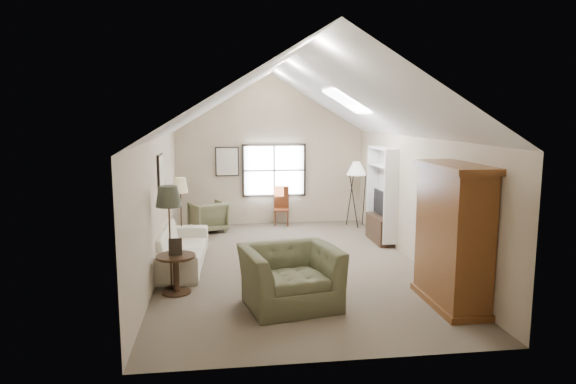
{
  "coord_description": "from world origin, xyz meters",
  "views": [
    {
      "loc": [
        -1.35,
        -9.67,
        2.95
      ],
      "look_at": [
        0.0,
        0.4,
        1.4
      ],
      "focal_mm": 32.0,
      "sensor_mm": 36.0,
      "label": 1
    }
  ],
  "objects": [
    {
      "name": "tripod_lamp",
      "position": [
        2.2,
        3.3,
        0.88
      ],
      "size": [
        0.6,
        0.6,
        1.75
      ],
      "primitive_type": null,
      "rotation": [
        0.0,
        0.0,
        0.21
      ],
      "color": "white",
      "rests_on": "ground"
    },
    {
      "name": "side_chair",
      "position": [
        0.27,
        3.7,
        0.51
      ],
      "size": [
        0.44,
        0.44,
        1.02
      ],
      "primitive_type": "cube",
      "rotation": [
        0.0,
        0.0,
        -0.12
      ],
      "color": "brown",
      "rests_on": "ground"
    },
    {
      "name": "coffee_table",
      "position": [
        -0.23,
        -0.23,
        0.23
      ],
      "size": [
        1.02,
        0.77,
        0.46
      ],
      "primitive_type": "cube",
      "rotation": [
        0.0,
        0.0,
        -0.33
      ],
      "color": "#362416",
      "rests_on": "ground"
    },
    {
      "name": "tv_alcove",
      "position": [
        2.34,
        1.6,
        1.15
      ],
      "size": [
        0.32,
        1.3,
        2.1
      ],
      "primitive_type": "cube",
      "color": "white",
      "rests_on": "ground"
    },
    {
      "name": "media_console",
      "position": [
        2.32,
        1.6,
        0.3
      ],
      "size": [
        0.34,
        1.18,
        0.6
      ],
      "primitive_type": "cube",
      "color": "#382316",
      "rests_on": "ground"
    },
    {
      "name": "window",
      "position": [
        0.1,
        3.96,
        1.45
      ],
      "size": [
        1.72,
        0.08,
        1.42
      ],
      "primitive_type": "cube",
      "color": "black",
      "rests_on": "room_shell"
    },
    {
      "name": "side_table",
      "position": [
        -2.1,
        -1.32,
        0.33
      ],
      "size": [
        0.68,
        0.68,
        0.65
      ],
      "primitive_type": "cylinder",
      "rotation": [
        0.0,
        0.0,
        -0.05
      ],
      "color": "#372216",
      "rests_on": "ground"
    },
    {
      "name": "room_shell",
      "position": [
        0.0,
        0.0,
        3.21
      ],
      "size": [
        5.01,
        8.01,
        4.0
      ],
      "color": "#695C4B",
      "rests_on": "ground"
    },
    {
      "name": "dark_lamp",
      "position": [
        -2.2,
        -1.12,
        0.91
      ],
      "size": [
        0.45,
        0.45,
        1.81
      ],
      "primitive_type": null,
      "rotation": [
        0.0,
        0.0,
        -0.05
      ],
      "color": "#26281C",
      "rests_on": "ground"
    },
    {
      "name": "skylight",
      "position": [
        1.3,
        0.9,
        3.22
      ],
      "size": [
        0.8,
        1.2,
        0.52
      ],
      "primitive_type": null,
      "color": "white",
      "rests_on": "room_shell"
    },
    {
      "name": "sofa",
      "position": [
        -2.2,
        0.28,
        0.38
      ],
      "size": [
        1.13,
        2.64,
        0.76
      ],
      "primitive_type": "imported",
      "rotation": [
        0.0,
        0.0,
        1.53
      ],
      "color": "beige",
      "rests_on": "ground"
    },
    {
      "name": "wall_art",
      "position": [
        -1.88,
        1.94,
        1.73
      ],
      "size": [
        1.97,
        3.71,
        0.88
      ],
      "color": "black",
      "rests_on": "room_shell"
    },
    {
      "name": "armoire",
      "position": [
        2.18,
        -2.4,
        1.1
      ],
      "size": [
        0.6,
        1.5,
        2.2
      ],
      "primitive_type": "cube",
      "color": "brown",
      "rests_on": "ground"
    },
    {
      "name": "tv_panel",
      "position": [
        2.32,
        1.6,
        0.92
      ],
      "size": [
        0.05,
        0.9,
        0.55
      ],
      "primitive_type": "cube",
      "color": "black",
      "rests_on": "media_console"
    },
    {
      "name": "bowl",
      "position": [
        -0.23,
        -0.23,
        0.49
      ],
      "size": [
        0.28,
        0.28,
        0.05
      ],
      "primitive_type": "imported",
      "rotation": [
        0.0,
        0.0,
        -0.33
      ],
      "color": "#3E2519",
      "rests_on": "coffee_table"
    },
    {
      "name": "armchair_far",
      "position": [
        -1.66,
        3.2,
        0.38
      ],
      "size": [
        1.08,
        1.09,
        0.76
      ],
      "primitive_type": "imported",
      "rotation": [
        0.0,
        0.0,
        3.55
      ],
      "color": "#6C6D4C",
      "rests_on": "ground"
    },
    {
      "name": "armchair_near",
      "position": [
        -0.3,
        -2.12,
        0.46
      ],
      "size": [
        1.63,
        1.49,
        0.92
      ],
      "primitive_type": "imported",
      "rotation": [
        0.0,
        0.0,
        0.2
      ],
      "color": "brown",
      "rests_on": "ground"
    },
    {
      "name": "tan_lamp",
      "position": [
        -2.2,
        1.48,
        0.81
      ],
      "size": [
        0.34,
        0.34,
        1.63
      ],
      "primitive_type": null,
      "rotation": [
        0.0,
        0.0,
        -0.05
      ],
      "color": "tan",
      "rests_on": "ground"
    }
  ]
}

